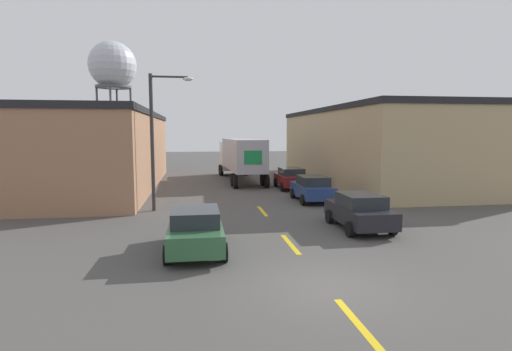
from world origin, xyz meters
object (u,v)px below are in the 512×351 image
object	(u,v)px
parked_car_left_near	(196,230)
parked_car_right_near	(360,211)
street_lamp	(157,132)
semi_truck	(240,155)
parked_car_right_mid	(312,188)
parked_car_right_far	(291,178)
water_tower	(113,67)

from	to	relation	value
parked_car_left_near	parked_car_right_near	bearing A→B (deg)	18.42
parked_car_left_near	street_lamp	distance (m)	9.12
semi_truck	parked_car_right_mid	size ratio (longest dim) A/B	2.96
street_lamp	parked_car_left_near	bearing A→B (deg)	-76.13
parked_car_right_near	street_lamp	world-z (taller)	street_lamp
street_lamp	parked_car_right_mid	bearing A→B (deg)	9.90
semi_truck	parked_car_right_far	world-z (taller)	semi_truck
parked_car_right_mid	water_tower	world-z (taller)	water_tower
parked_car_right_near	street_lamp	xyz separation A→B (m)	(-9.31, 5.73, 3.52)
water_tower	street_lamp	xyz separation A→B (m)	(8.77, -34.48, -8.75)
semi_truck	water_tower	world-z (taller)	water_tower
parked_car_left_near	street_lamp	xyz separation A→B (m)	(-2.02, 8.16, 3.52)
parked_car_left_near	water_tower	bearing A→B (deg)	104.20
parked_car_right_far	street_lamp	world-z (taller)	street_lamp
parked_car_left_near	water_tower	world-z (taller)	water_tower
parked_car_right_mid	street_lamp	bearing A→B (deg)	-170.10
parked_car_right_near	parked_car_left_near	distance (m)	7.69
parked_car_right_near	parked_car_left_near	xyz separation A→B (m)	(-7.30, -2.43, 0.00)
parked_car_right_far	street_lamp	xyz separation A→B (m)	(-9.31, -7.35, 3.52)
parked_car_left_near	parked_car_right_mid	distance (m)	12.21
parked_car_right_far	parked_car_left_near	xyz separation A→B (m)	(-7.30, -15.51, 0.00)
semi_truck	parked_car_right_mid	bearing A→B (deg)	-77.18
water_tower	parked_car_right_mid	bearing A→B (deg)	-61.17
water_tower	parked_car_left_near	bearing A→B (deg)	-75.80
semi_truck	parked_car_right_near	size ratio (longest dim) A/B	2.96
parked_car_right_far	parked_car_left_near	size ratio (longest dim) A/B	1.00
semi_truck	parked_car_right_near	bearing A→B (deg)	-83.08
water_tower	parked_car_right_far	bearing A→B (deg)	-56.32
parked_car_right_near	semi_truck	bearing A→B (deg)	99.76
semi_truck	parked_car_right_far	bearing A→B (deg)	-64.02
water_tower	street_lamp	bearing A→B (deg)	-75.73
parked_car_left_near	parked_car_right_far	bearing A→B (deg)	64.81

